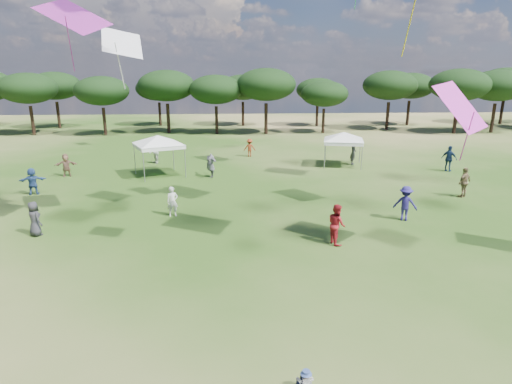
# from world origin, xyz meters

# --- Properties ---
(tree_line) EXTENTS (108.78, 17.63, 7.77)m
(tree_line) POSITION_xyz_m (2.39, 47.41, 5.42)
(tree_line) COLOR black
(tree_line) RESTS_ON ground
(tent_left) EXTENTS (5.60, 5.60, 3.16)m
(tent_left) POSITION_xyz_m (-6.07, 23.29, 2.73)
(tent_left) COLOR gray
(tent_left) RESTS_ON ground
(tent_right) EXTENTS (5.71, 5.71, 2.94)m
(tent_right) POSITION_xyz_m (7.64, 25.72, 2.51)
(tent_right) COLOR gray
(tent_right) RESTS_ON ground
(toddler) EXTENTS (0.40, 0.43, 0.56)m
(toddler) POSITION_xyz_m (0.45, 1.58, 0.25)
(toddler) COLOR black
(toddler) RESTS_ON ground
(festival_crowd) EXTENTS (29.12, 20.62, 1.90)m
(festival_crowd) POSITION_xyz_m (-0.69, 20.41, 0.86)
(festival_crowd) COLOR #2C2C30
(festival_crowd) RESTS_ON ground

